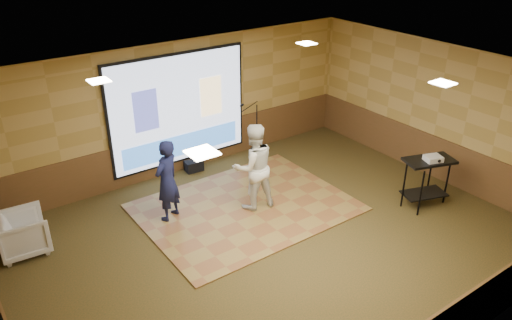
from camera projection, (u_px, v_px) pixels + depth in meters
ground at (273, 239)px, 9.17m from camera, size 9.00×9.00×0.00m
room_shell at (275, 135)px, 8.24m from camera, size 9.04×7.04×3.02m
wainscot_back at (182, 151)px, 11.50m from camera, size 9.00×0.04×0.95m
wainscot_right at (430, 155)px, 11.30m from camera, size 0.04×7.00×0.95m
projector_screen at (179, 110)px, 11.02m from camera, size 3.32×0.06×2.52m
downlight_nw at (99, 81)px, 8.02m from camera, size 0.32×0.32×0.02m
downlight_ne at (307, 43)px, 10.31m from camera, size 0.32×0.32×0.02m
downlight_sw at (202, 153)px, 5.61m from camera, size 0.32×0.32×0.02m
downlight_se at (443, 83)px, 7.91m from camera, size 0.32×0.32×0.02m
dance_floor at (246, 207)px, 10.15m from camera, size 4.10×3.13×0.03m
player_left at (167, 181)px, 9.43m from camera, size 0.71×0.62×1.64m
player_right at (253, 167)px, 9.78m from camera, size 0.98×0.83×1.79m
av_table at (427, 173)px, 9.96m from camera, size 0.98×0.52×1.03m
projector at (433, 158)px, 9.75m from camera, size 0.39×0.36×0.11m
mic_stand at (255, 141)px, 11.92m from camera, size 0.60×0.24×1.52m
banquet_chair at (23, 233)px, 8.70m from camera, size 0.88×0.86×0.75m
duffel_bag at (194, 166)px, 11.57m from camera, size 0.42×0.30×0.25m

